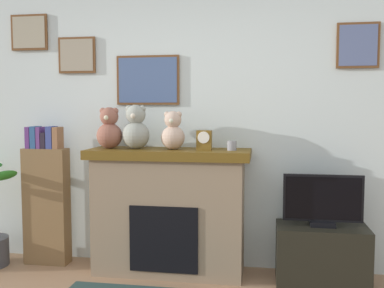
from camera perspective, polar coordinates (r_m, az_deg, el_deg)
The scene contains 10 objects.
back_wall at distance 4.11m, azimuth -0.31°, elevation 2.50°, with size 5.20×0.15×2.60m.
fireplace at distance 3.95m, azimuth -2.96°, elevation -8.57°, with size 1.42×0.52×1.10m.
bookshelf at distance 4.37m, azimuth -18.32°, elevation -6.86°, with size 0.41×0.16×1.29m.
tv_stand at distance 3.91m, azimuth 16.41°, elevation -13.63°, with size 0.74×0.40×0.49m, color black.
television at distance 3.79m, azimuth 16.57°, elevation -7.10°, with size 0.64×0.14×0.43m.
candle_jar at distance 3.76m, azimuth 5.16°, elevation -0.21°, with size 0.08×0.08×0.08m, color gray.
mantel_clock at distance 3.78m, azimuth 1.59°, elevation 0.51°, with size 0.13×0.09×0.17m.
teddy_bear_grey at distance 3.98m, azimuth -10.65°, elevation 1.79°, with size 0.23×0.23×0.37m.
teddy_bear_tan at distance 3.91m, azimuth -7.28°, elevation 1.92°, with size 0.24×0.24×0.39m.
teddy_bear_cream at distance 3.82m, azimuth -2.49°, elevation 1.53°, with size 0.21×0.21×0.33m.
Camera 1 is at (0.69, -2.05, 1.45)m, focal length 41.20 mm.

